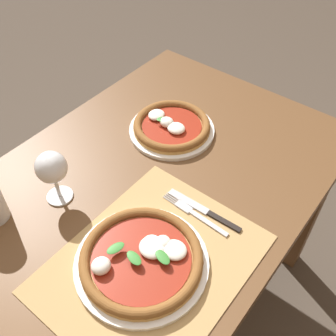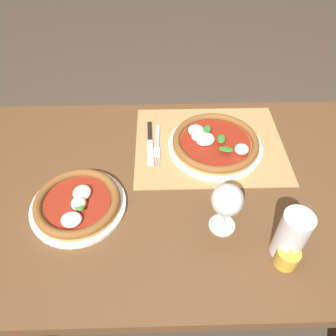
{
  "view_description": "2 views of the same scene",
  "coord_description": "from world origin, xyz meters",
  "px_view_note": "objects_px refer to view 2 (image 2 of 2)",
  "views": [
    {
      "loc": [
        -0.44,
        -0.49,
        1.55
      ],
      "look_at": [
        0.1,
        -0.06,
        0.83
      ],
      "focal_mm": 42.0,
      "sensor_mm": 36.0,
      "label": 1
    },
    {
      "loc": [
        0.06,
        0.63,
        1.48
      ],
      "look_at": [
        0.04,
        -0.03,
        0.78
      ],
      "focal_mm": 35.0,
      "sensor_mm": 36.0,
      "label": 2
    }
  ],
  "objects_px": {
    "pizza_far": "(78,203)",
    "fork": "(157,145)",
    "votive_candle": "(287,257)",
    "wine_glass": "(227,202)",
    "knife": "(150,143)",
    "pizza_near": "(215,143)",
    "pint_glass": "(291,236)"
  },
  "relations": [
    {
      "from": "pizza_far",
      "to": "fork",
      "type": "bearing_deg",
      "value": -131.77
    },
    {
      "from": "pizza_far",
      "to": "votive_candle",
      "type": "bearing_deg",
      "value": 161.32
    },
    {
      "from": "wine_glass",
      "to": "votive_candle",
      "type": "relative_size",
      "value": 2.15
    },
    {
      "from": "pizza_far",
      "to": "votive_candle",
      "type": "xyz_separation_m",
      "value": [
        -0.53,
        0.18,
        0.0
      ]
    },
    {
      "from": "knife",
      "to": "pizza_near",
      "type": "bearing_deg",
      "value": 173.65
    },
    {
      "from": "fork",
      "to": "pizza_far",
      "type": "bearing_deg",
      "value": 48.23
    },
    {
      "from": "wine_glass",
      "to": "knife",
      "type": "relative_size",
      "value": 0.72
    },
    {
      "from": "fork",
      "to": "votive_candle",
      "type": "height_order",
      "value": "votive_candle"
    },
    {
      "from": "pint_glass",
      "to": "knife",
      "type": "bearing_deg",
      "value": -49.93
    },
    {
      "from": "pizza_far",
      "to": "knife",
      "type": "height_order",
      "value": "pizza_far"
    },
    {
      "from": "fork",
      "to": "knife",
      "type": "bearing_deg",
      "value": -24.85
    },
    {
      "from": "pint_glass",
      "to": "knife",
      "type": "distance_m",
      "value": 0.53
    },
    {
      "from": "pizza_far",
      "to": "pint_glass",
      "type": "height_order",
      "value": "pint_glass"
    },
    {
      "from": "pizza_far",
      "to": "knife",
      "type": "relative_size",
      "value": 1.23
    },
    {
      "from": "wine_glass",
      "to": "pint_glass",
      "type": "relative_size",
      "value": 1.07
    },
    {
      "from": "wine_glass",
      "to": "knife",
      "type": "distance_m",
      "value": 0.39
    },
    {
      "from": "fork",
      "to": "votive_candle",
      "type": "xyz_separation_m",
      "value": [
        -0.31,
        0.43,
        0.02
      ]
    },
    {
      "from": "pizza_near",
      "to": "pint_glass",
      "type": "bearing_deg",
      "value": 108.53
    },
    {
      "from": "wine_glass",
      "to": "fork",
      "type": "bearing_deg",
      "value": -61.54
    },
    {
      "from": "wine_glass",
      "to": "pint_glass",
      "type": "xyz_separation_m",
      "value": [
        -0.15,
        0.08,
        -0.04
      ]
    },
    {
      "from": "wine_glass",
      "to": "knife",
      "type": "bearing_deg",
      "value": -59.15
    },
    {
      "from": "wine_glass",
      "to": "votive_candle",
      "type": "bearing_deg",
      "value": 141.94
    },
    {
      "from": "pizza_far",
      "to": "knife",
      "type": "bearing_deg",
      "value": -127.25
    },
    {
      "from": "pizza_far",
      "to": "fork",
      "type": "relative_size",
      "value": 1.32
    },
    {
      "from": "pizza_far",
      "to": "wine_glass",
      "type": "bearing_deg",
      "value": 169.78
    },
    {
      "from": "pizza_near",
      "to": "fork",
      "type": "relative_size",
      "value": 1.54
    },
    {
      "from": "knife",
      "to": "votive_candle",
      "type": "xyz_separation_m",
      "value": [
        -0.33,
        0.44,
        0.02
      ]
    },
    {
      "from": "wine_glass",
      "to": "fork",
      "type": "height_order",
      "value": "wine_glass"
    },
    {
      "from": "pizza_far",
      "to": "fork",
      "type": "xyz_separation_m",
      "value": [
        -0.22,
        -0.25,
        -0.01
      ]
    },
    {
      "from": "wine_glass",
      "to": "fork",
      "type": "relative_size",
      "value": 0.77
    },
    {
      "from": "wine_glass",
      "to": "fork",
      "type": "xyz_separation_m",
      "value": [
        0.17,
        -0.32,
        -0.1
      ]
    },
    {
      "from": "pizza_near",
      "to": "fork",
      "type": "distance_m",
      "value": 0.19
    }
  ]
}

